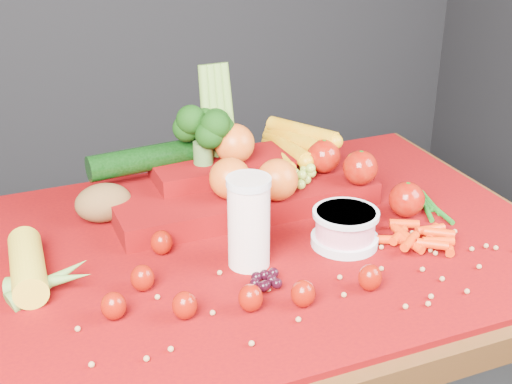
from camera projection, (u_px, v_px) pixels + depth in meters
name	position (u px, v px, depth m)	size (l,w,h in m)	color
table	(260.00, 289.00, 1.35)	(1.10, 0.80, 0.75)	#3D250D
red_cloth	(260.00, 242.00, 1.31)	(1.05, 0.75, 0.01)	#720503
milk_glass	(249.00, 219.00, 1.19)	(0.08, 0.08, 0.16)	white
yogurt_bowl	(345.00, 227.00, 1.28)	(0.12, 0.12, 0.07)	silver
strawberry_scatter	(218.00, 283.00, 1.13)	(0.44, 0.28, 0.05)	#8D1504
dark_grape_cluster	(264.00, 281.00, 1.16)	(0.06, 0.05, 0.03)	black
soybean_scatter	(309.00, 294.00, 1.14)	(0.84, 0.24, 0.01)	#AE7B4B
corn_ear	(43.00, 277.00, 1.15)	(0.19, 0.24, 0.06)	gold
potato	(103.00, 203.00, 1.36)	(0.11, 0.08, 0.07)	brown
baby_carrot_pile	(414.00, 236.00, 1.29)	(0.17, 0.17, 0.03)	red
green_bean_pile	(427.00, 206.00, 1.42)	(0.14, 0.12, 0.01)	#166117
produce_mound	(247.00, 174.00, 1.43)	(0.60, 0.36, 0.27)	#720503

